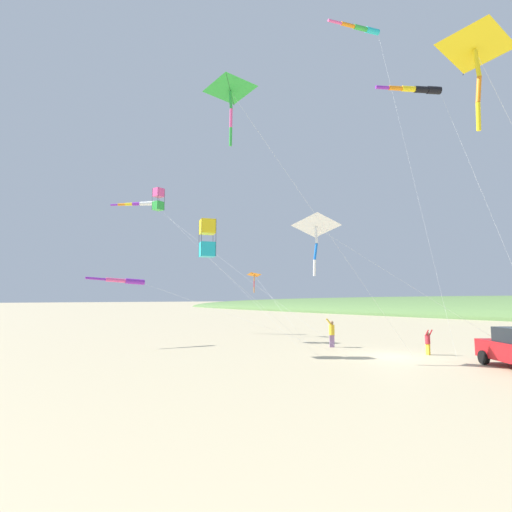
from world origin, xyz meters
name	(u,v)px	position (x,y,z in m)	size (l,w,h in m)	color
ground_plane	(394,357)	(0.00, 0.00, 0.00)	(600.00, 600.00, 0.00)	#C6B58C
person_adult_flyer	(332,331)	(0.53, 4.86, 1.01)	(0.66, 0.66, 1.86)	#8E6B9E
person_child_green_jacket	(428,341)	(2.16, -0.80, 0.78)	(0.44, 0.50, 1.43)	gold
kite_windsock_red_high_left	(418,90)	(-0.82, -2.50, 14.00)	(4.83, 5.50, 14.23)	black
kite_delta_checkered_midright	(316,227)	(-4.81, 1.11, 6.82)	(8.79, 7.89, 7.40)	white
kite_windsock_rainbow_low_near	(125,281)	(-9.98, 13.97, 4.35)	(11.94, 10.22, 4.59)	purple
kite_box_teal_far_right	(158,199)	(-7.14, 15.32, 10.77)	(5.94, 13.88, 11.63)	#EF4C93
kite_windsock_black_fish_shape	(139,204)	(-5.80, 22.77, 12.06)	(7.33, 18.02, 12.28)	white
kite_delta_green_low_center	(254,275)	(1.04, 13.75, 5.16)	(1.04, 7.20, 5.42)	orange
kite_delta_long_streamer_right	(474,50)	(-4.98, -6.90, 12.12)	(10.46, 3.28, 12.77)	yellow
kite_windsock_long_streamer_left	(361,29)	(0.89, 2.06, 20.86)	(4.13, 5.07, 21.27)	#1EB7C6
kite_delta_small_distant	(231,91)	(-10.25, 0.94, 12.19)	(12.31, 2.51, 12.66)	green
kite_box_orange_high_right	(207,238)	(-7.95, 6.58, 6.59)	(8.42, 1.08, 7.67)	yellow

